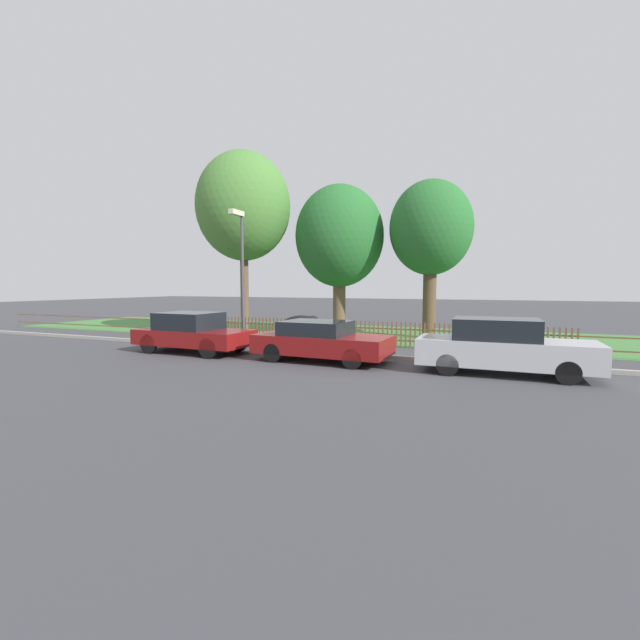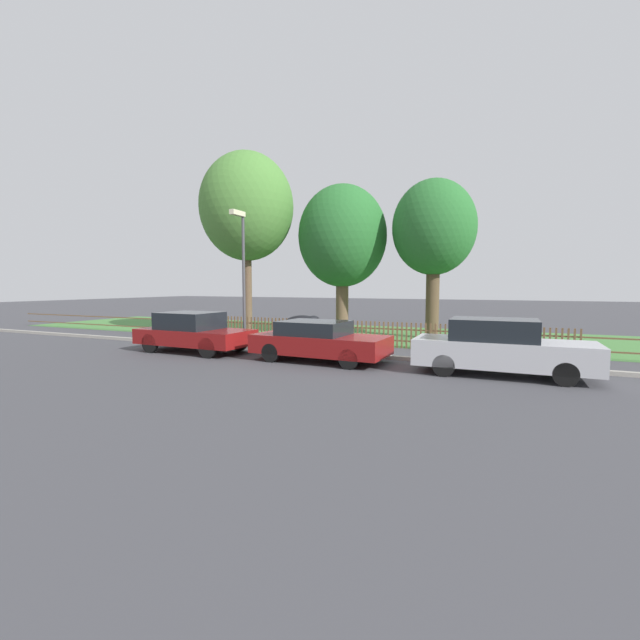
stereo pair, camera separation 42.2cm
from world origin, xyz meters
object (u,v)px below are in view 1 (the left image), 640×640
at_px(covered_motorcycle, 303,327).
at_px(street_lamp, 241,261).
at_px(parked_car_navy_estate, 502,347).
at_px(tree_nearest_kerb, 243,207).
at_px(tree_behind_motorcycle, 339,237).
at_px(parked_car_silver_hatchback, 193,332).
at_px(parked_car_black_saloon, 321,341).
at_px(tree_mid_park, 431,229).

xyz_separation_m(covered_motorcycle, street_lamp, (-2.02, -1.22, 2.54)).
xyz_separation_m(parked_car_navy_estate, covered_motorcycle, (-7.09, 2.90, -0.02)).
height_order(tree_nearest_kerb, tree_behind_motorcycle, tree_nearest_kerb).
height_order(parked_car_silver_hatchback, tree_behind_motorcycle, tree_behind_motorcycle).
bearing_deg(tree_nearest_kerb, parked_car_silver_hatchback, -76.45).
bearing_deg(parked_car_black_saloon, covered_motorcycle, 125.55).
bearing_deg(covered_motorcycle, tree_mid_park, 45.81).
xyz_separation_m(parked_car_black_saloon, tree_mid_park, (2.25, 7.19, 4.15)).
bearing_deg(parked_car_black_saloon, tree_behind_motorcycle, 107.35).
distance_m(parked_car_silver_hatchback, tree_nearest_kerb, 7.69).
xyz_separation_m(parked_car_black_saloon, parked_car_navy_estate, (5.17, -0.01, 0.09)).
relative_size(parked_car_black_saloon, tree_nearest_kerb, 0.49).
bearing_deg(parked_car_silver_hatchback, covered_motorcycle, 47.99).
xyz_separation_m(parked_car_silver_hatchback, street_lamp, (0.86, 1.79, 2.54)).
xyz_separation_m(parked_car_silver_hatchback, covered_motorcycle, (2.88, 3.01, 0.00)).
height_order(tree_nearest_kerb, street_lamp, tree_nearest_kerb).
height_order(tree_nearest_kerb, tree_mid_park, tree_nearest_kerb).
bearing_deg(tree_nearest_kerb, covered_motorcycle, -29.98).
bearing_deg(street_lamp, tree_mid_park, 41.76).
height_order(parked_car_navy_estate, covered_motorcycle, parked_car_navy_estate).
bearing_deg(parked_car_silver_hatchback, tree_nearest_kerb, 105.23).
height_order(parked_car_black_saloon, parked_car_navy_estate, parked_car_navy_estate).
relative_size(covered_motorcycle, tree_mid_park, 0.29).
bearing_deg(tree_behind_motorcycle, street_lamp, -110.98).
distance_m(tree_nearest_kerb, street_lamp, 5.05).
bearing_deg(parked_car_navy_estate, tree_behind_motorcycle, 135.11).
xyz_separation_m(tree_nearest_kerb, tree_mid_park, (8.35, 1.88, -1.22)).
bearing_deg(street_lamp, covered_motorcycle, 31.18).
distance_m(covered_motorcycle, street_lamp, 3.47).
height_order(parked_car_black_saloon, tree_mid_park, tree_mid_park).
relative_size(tree_behind_motorcycle, street_lamp, 1.38).
distance_m(parked_car_silver_hatchback, parked_car_navy_estate, 9.97).
relative_size(parked_car_silver_hatchback, street_lamp, 0.81).
xyz_separation_m(parked_car_silver_hatchback, tree_behind_motorcycle, (2.88, 7.08, 3.89)).
height_order(covered_motorcycle, tree_behind_motorcycle, tree_behind_motorcycle).
bearing_deg(tree_behind_motorcycle, parked_car_black_saloon, -74.65).
bearing_deg(parked_car_black_saloon, parked_car_navy_estate, 1.92).
distance_m(parked_car_black_saloon, tree_nearest_kerb, 9.70).
height_order(parked_car_black_saloon, covered_motorcycle, parked_car_black_saloon).
relative_size(tree_nearest_kerb, tree_mid_park, 1.24).
xyz_separation_m(tree_behind_motorcycle, street_lamp, (-2.03, -5.29, -1.35)).
xyz_separation_m(parked_car_silver_hatchback, parked_car_navy_estate, (9.97, 0.12, 0.02)).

